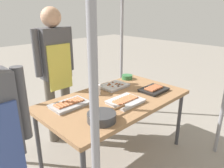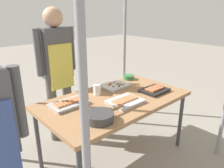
# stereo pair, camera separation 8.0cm
# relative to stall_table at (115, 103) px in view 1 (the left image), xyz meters

# --- Properties ---
(ground_plane) EXTENTS (18.00, 18.00, 0.00)m
(ground_plane) POSITION_rel_stall_table_xyz_m (0.00, 0.00, -0.70)
(ground_plane) COLOR gray
(stall_table) EXTENTS (1.60, 0.90, 0.75)m
(stall_table) POSITION_rel_stall_table_xyz_m (0.00, 0.00, 0.00)
(stall_table) COLOR #9E724C
(stall_table) RESTS_ON ground
(tray_grilled_sausages) EXTENTS (0.37, 0.23, 0.05)m
(tray_grilled_sausages) POSITION_rel_stall_table_xyz_m (-0.47, 0.18, 0.07)
(tray_grilled_sausages) COLOR #ADADB2
(tray_grilled_sausages) RESTS_ON stall_table
(tray_meat_skewers) EXTENTS (0.33, 0.24, 0.04)m
(tray_meat_skewers) POSITION_rel_stall_table_xyz_m (0.23, 0.25, 0.07)
(tray_meat_skewers) COLOR silver
(tray_meat_skewers) RESTS_ON stall_table
(tray_pork_links) EXTENTS (0.34, 0.27, 0.05)m
(tray_pork_links) POSITION_rel_stall_table_xyz_m (-0.01, -0.16, 0.07)
(tray_pork_links) COLOR silver
(tray_pork_links) RESTS_ON stall_table
(tray_spring_rolls) EXTENTS (0.32, 0.24, 0.05)m
(tray_spring_rolls) POSITION_rel_stall_table_xyz_m (0.47, -0.17, 0.07)
(tray_spring_rolls) COLOR black
(tray_spring_rolls) RESTS_ON stall_table
(cooking_wok) EXTENTS (0.41, 0.25, 0.08)m
(cooking_wok) POSITION_rel_stall_table_xyz_m (-0.43, -0.27, 0.09)
(cooking_wok) COLOR #38383A
(cooking_wok) RESTS_ON stall_table
(condiment_bowl) EXTENTS (0.14, 0.14, 0.06)m
(condiment_bowl) POSITION_rel_stall_table_xyz_m (0.59, 0.36, 0.08)
(condiment_bowl) COLOR #33723F
(condiment_bowl) RESTS_ON stall_table
(drink_cup_near_edge) EXTENTS (0.08, 0.08, 0.12)m
(drink_cup_near_edge) POSITION_rel_stall_table_xyz_m (-0.07, 0.22, 0.11)
(drink_cup_near_edge) COLOR white
(drink_cup_near_edge) RESTS_ON stall_table
(vendor_woman) EXTENTS (0.52, 0.24, 1.69)m
(vendor_woman) POSITION_rel_stall_table_xyz_m (-0.23, 0.80, 0.31)
(vendor_woman) COLOR #595147
(vendor_woman) RESTS_ON ground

